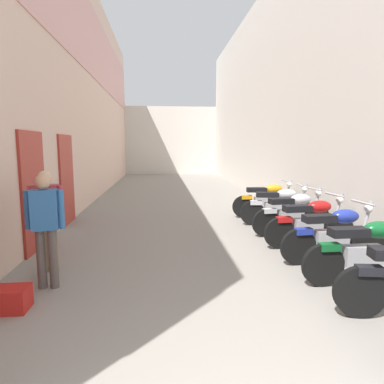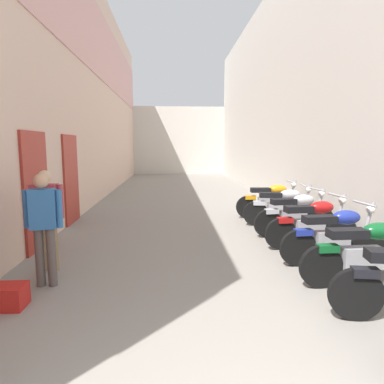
# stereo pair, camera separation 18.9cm
# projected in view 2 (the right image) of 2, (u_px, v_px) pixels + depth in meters

# --- Properties ---
(ground_plane) EXTENTS (38.37, 38.37, 0.00)m
(ground_plane) POSITION_uv_depth(u_px,v_px,m) (189.00, 210.00, 10.09)
(ground_plane) COLOR gray
(building_left) EXTENTS (0.45, 22.37, 7.71)m
(building_left) POSITION_uv_depth(u_px,v_px,m) (90.00, 87.00, 11.28)
(building_left) COLOR beige
(building_left) RESTS_ON ground
(building_right) EXTENTS (0.45, 22.37, 7.55)m
(building_right) POSITION_uv_depth(u_px,v_px,m) (279.00, 93.00, 11.74)
(building_right) COLOR beige
(building_right) RESTS_ON ground
(building_far_end) EXTENTS (9.13, 2.00, 4.55)m
(building_far_end) POSITION_uv_depth(u_px,v_px,m) (179.00, 141.00, 23.80)
(building_far_end) COLOR beige
(building_far_end) RESTS_ON ground
(motorcycle_third) EXTENTS (1.85, 0.58, 1.04)m
(motorcycle_third) POSITION_uv_depth(u_px,v_px,m) (366.00, 251.00, 4.60)
(motorcycle_third) COLOR black
(motorcycle_third) RESTS_ON ground
(motorcycle_fourth) EXTENTS (1.85, 0.58, 1.04)m
(motorcycle_fourth) POSITION_uv_depth(u_px,v_px,m) (335.00, 235.00, 5.46)
(motorcycle_fourth) COLOR black
(motorcycle_fourth) RESTS_ON ground
(motorcycle_fifth) EXTENTS (1.85, 0.58, 1.04)m
(motorcycle_fifth) POSITION_uv_depth(u_px,v_px,m) (312.00, 222.00, 6.35)
(motorcycle_fifth) COLOR black
(motorcycle_fifth) RESTS_ON ground
(motorcycle_sixth) EXTENTS (1.84, 0.58, 1.04)m
(motorcycle_sixth) POSITION_uv_depth(u_px,v_px,m) (296.00, 213.00, 7.21)
(motorcycle_sixth) COLOR black
(motorcycle_sixth) RESTS_ON ground
(motorcycle_seventh) EXTENTS (1.84, 0.58, 1.04)m
(motorcycle_seventh) POSITION_uv_depth(u_px,v_px,m) (282.00, 206.00, 8.06)
(motorcycle_seventh) COLOR black
(motorcycle_seventh) RESTS_ON ground
(motorcycle_eighth) EXTENTS (1.85, 0.58, 1.04)m
(motorcycle_eighth) POSITION_uv_depth(u_px,v_px,m) (271.00, 200.00, 8.98)
(motorcycle_eighth) COLOR black
(motorcycle_eighth) RESTS_ON ground
(pedestrian_mid_alley) EXTENTS (0.52, 0.27, 1.57)m
(pedestrian_mid_alley) POSITION_uv_depth(u_px,v_px,m) (44.00, 221.00, 4.55)
(pedestrian_mid_alley) COLOR #564C47
(pedestrian_mid_alley) RESTS_ON ground
(pedestrian_further_down) EXTENTS (0.52, 0.21, 1.57)m
(pedestrian_further_down) POSITION_uv_depth(u_px,v_px,m) (47.00, 213.00, 5.15)
(pedestrian_further_down) COLOR #8C7251
(pedestrian_further_down) RESTS_ON ground
(plastic_crate) EXTENTS (0.44, 0.32, 0.28)m
(plastic_crate) POSITION_uv_depth(u_px,v_px,m) (6.00, 297.00, 4.02)
(plastic_crate) COLOR red
(plastic_crate) RESTS_ON ground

